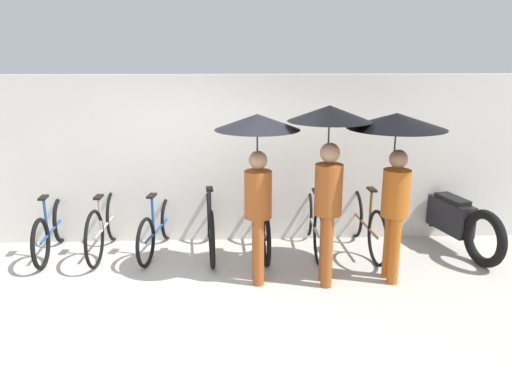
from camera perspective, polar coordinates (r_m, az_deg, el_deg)
ground_plane at (r=5.56m, az=-6.02°, el=-13.32°), size 30.00×30.00×0.00m
back_wall at (r=7.17m, az=-5.27°, el=3.66°), size 13.55×0.12×2.39m
parked_bicycle_0 at (r=7.37m, az=-22.35°, el=-3.99°), size 0.44×1.62×0.99m
parked_bicycle_1 at (r=7.17m, az=-16.87°, el=-3.61°), size 0.44×1.75×1.09m
parked_bicycle_2 at (r=7.04m, az=-11.13°, el=-3.98°), size 0.46×1.64×1.06m
parked_bicycle_3 at (r=6.94m, az=-5.29°, el=-3.64°), size 0.44×1.84×1.07m
parked_bicycle_4 at (r=6.91m, az=0.69°, el=-3.85°), size 0.44×1.71×1.04m
parked_bicycle_5 at (r=7.06m, az=6.51°, el=-3.37°), size 0.44×1.82×1.02m
parked_bicycle_6 at (r=7.12m, az=12.36°, el=-3.50°), size 0.44×1.80×1.01m
pedestrian_leading at (r=5.74m, az=0.18°, el=4.56°), size 0.99×0.99×2.01m
pedestrian_center at (r=5.74m, az=8.33°, el=4.98°), size 0.96×0.96×2.11m
pedestrian_trailing at (r=6.00m, az=15.72°, el=5.12°), size 1.15×1.15×2.02m
motorcycle at (r=7.57m, az=21.31°, el=-2.84°), size 0.76×2.13×0.94m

